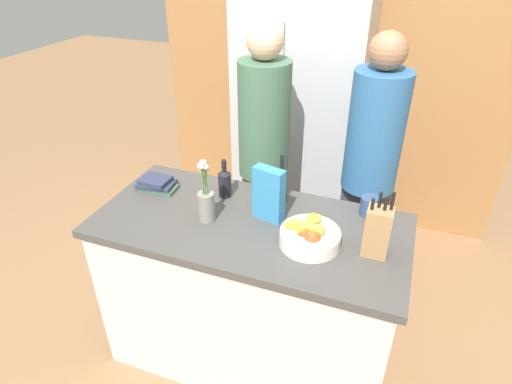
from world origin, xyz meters
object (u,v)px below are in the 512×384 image
cereal_box (269,194)px  person_in_blue (370,163)px  person_at_sink (264,150)px  flower_vase (206,200)px  book_stack (157,184)px  bottle_vinegar (281,182)px  bottle_oil (225,182)px  refrigerator (302,110)px  knife_block (377,231)px  coffee_mug (369,206)px  fruit_bowl (310,235)px

cereal_box → person_in_blue: 0.78m
person_at_sink → flower_vase: bearing=-102.7°
book_stack → bottle_vinegar: bottle_vinegar is taller
bottle_oil → refrigerator: bearing=85.3°
refrigerator → cereal_box: 1.28m
knife_block → flower_vase: (-0.79, -0.02, -0.01)m
flower_vase → person_at_sink: size_ratio=0.19×
refrigerator → flower_vase: 1.38m
book_stack → person_at_sink: person_at_sink is taller
person_at_sink → person_in_blue: size_ratio=1.01×
cereal_box → coffee_mug: (0.45, 0.21, -0.09)m
refrigerator → cereal_box: refrigerator is taller
book_stack → refrigerator: bearing=69.0°
flower_vase → cereal_box: bearing=22.7°
cereal_box → bottle_oil: bearing=158.0°
bottle_vinegar → cereal_box: bearing=-91.6°
person_at_sink → knife_block: bearing=-52.0°
fruit_bowl → knife_block: size_ratio=0.89×
coffee_mug → person_in_blue: person_in_blue is taller
book_stack → bottle_oil: (0.37, 0.07, 0.05)m
bottle_vinegar → refrigerator: bearing=99.9°
cereal_box → person_at_sink: person_at_sink is taller
knife_block → bottle_vinegar: knife_block is taller
flower_vase → coffee_mug: flower_vase is taller
bottle_oil → knife_block: bearing=-14.4°
coffee_mug → bottle_vinegar: size_ratio=0.48×
flower_vase → person_at_sink: (0.04, 0.71, -0.06)m
coffee_mug → person_at_sink: size_ratio=0.07×
bottle_vinegar → person_in_blue: 0.62m
bottle_oil → bottle_vinegar: bottle_vinegar is taller
refrigerator → knife_block: bearing=-62.8°
flower_vase → person_in_blue: 1.03m
refrigerator → fruit_bowl: bearing=-73.2°
book_stack → bottle_oil: size_ratio=1.03×
fruit_bowl → flower_vase: 0.51m
bottle_oil → person_in_blue: person_in_blue is taller
knife_block → cereal_box: bearing=170.0°
coffee_mug → book_stack: 1.11m
fruit_bowl → person_at_sink: (-0.47, 0.72, 0.01)m
knife_block → person_in_blue: 0.77m
book_stack → person_in_blue: 1.22m
book_stack → knife_block: bearing=-6.7°
person_at_sink → book_stack: bearing=-136.9°
flower_vase → book_stack: size_ratio=1.51×
fruit_bowl → person_in_blue: person_in_blue is taller
refrigerator → coffee_mug: (0.63, -1.06, -0.04)m
knife_block → bottle_oil: knife_block is taller
flower_vase → person_in_blue: (0.67, 0.78, -0.07)m
fruit_bowl → knife_block: bearing=7.5°
person_at_sink → person_in_blue: bearing=-3.1°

